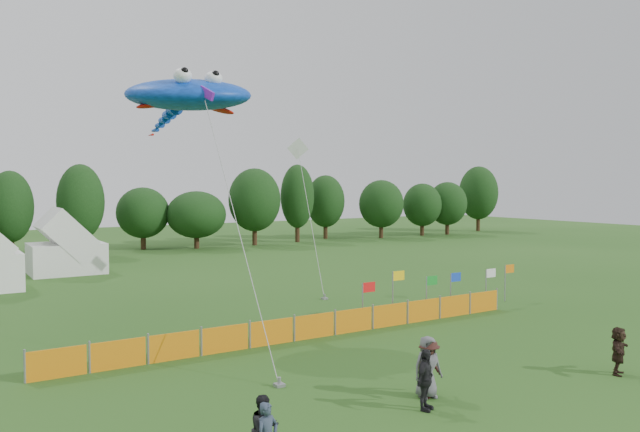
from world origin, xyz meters
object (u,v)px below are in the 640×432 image
spectator_c (429,368)px  spectator_d (425,380)px  spectator_e (427,367)px  spectator_f (618,351)px  barrier_fence (314,326)px  spectator_b (264,430)px  stingray_kite (186,97)px  tent_right (66,248)px

spectator_c → spectator_d: (-0.84, -0.76, -0.01)m
spectator_e → spectator_f: bearing=-2.8°
spectator_e → spectator_f: (6.95, -1.75, -0.12)m
spectator_c → spectator_e: size_ratio=0.95×
barrier_fence → spectator_c: spectator_c is taller
spectator_c → spectator_d: spectator_c is taller
spectator_b → spectator_c: spectator_c is taller
spectator_d → spectator_f: size_ratio=1.08×
spectator_b → stingray_kite: (3.48, 14.21, 9.45)m
tent_right → spectator_d: size_ratio=2.88×
tent_right → spectator_f: (11.14, -35.01, -0.98)m
barrier_fence → spectator_e: bearing=-96.5°
barrier_fence → spectator_f: (6.04, -9.66, 0.31)m
barrier_fence → spectator_d: bearing=-101.0°
spectator_e → stingray_kite: 16.08m
barrier_fence → spectator_b: bearing=-127.4°
barrier_fence → tent_right: bearing=101.4°
spectator_c → spectator_d: bearing=-153.9°
spectator_f → spectator_d: bearing=145.6°
barrier_fence → stingray_kite: bearing=126.5°
barrier_fence → spectator_c: 7.98m
tent_right → spectator_f: 36.75m
spectator_b → barrier_fence: bearing=39.7°
spectator_b → stingray_kite: bearing=63.3°
spectator_d → spectator_e: spectator_e is taller
spectator_d → stingray_kite: stingray_kite is taller
spectator_f → stingray_kite: size_ratio=0.10×
spectator_b → spectator_c: (6.26, 1.39, 0.07)m
spectator_b → spectator_e: (6.21, 1.40, 0.12)m
spectator_c → spectator_e: bearing=147.9°
tent_right → spectator_e: (4.19, -33.26, -0.86)m
tent_right → stingray_kite: 22.18m
tent_right → stingray_kite: size_ratio=0.30×
spectator_b → spectator_f: 13.16m
spectator_e → tent_right: bearing=108.6°
tent_right → barrier_fence: tent_right is taller
spectator_d → spectator_f: (7.74, -0.98, -0.07)m
stingray_kite → spectator_c: bearing=-77.8°
spectator_c → stingray_kite: bearing=86.2°
spectator_b → spectator_e: size_ratio=0.87×
spectator_e → spectator_c: bearing=-4.7°
spectator_c → spectator_f: 7.11m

